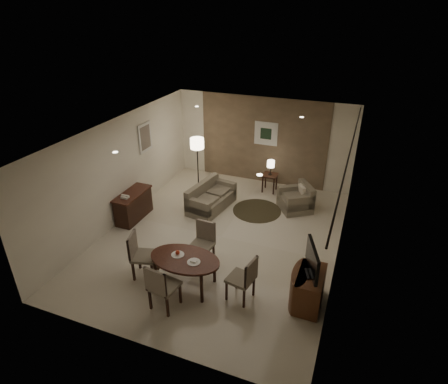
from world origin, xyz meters
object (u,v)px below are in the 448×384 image
at_px(sofa, 211,196).
at_px(tv_cabinet, 310,289).
at_px(chair_far, 201,245).
at_px(side_table, 270,183).
at_px(armchair, 296,198).
at_px(chair_left, 144,256).
at_px(floor_lamp, 198,164).
at_px(dining_table, 186,272).
at_px(chair_near, 164,285).
at_px(console_desk, 134,206).
at_px(chair_right, 241,278).

bearing_deg(sofa, tv_cabinet, -121.80).
xyz_separation_m(chair_far, side_table, (0.46, 3.99, -0.22)).
distance_m(sofa, armchair, 2.32).
bearing_deg(chair_left, tv_cabinet, -98.52).
height_order(tv_cabinet, chair_left, chair_left).
height_order(chair_left, floor_lamp, floor_lamp).
relative_size(dining_table, chair_near, 1.44).
bearing_deg(chair_left, floor_lamp, -5.65).
bearing_deg(chair_near, side_table, -88.11).
distance_m(chair_left, armchair, 4.58).
xyz_separation_m(sofa, side_table, (1.24, 1.60, -0.08)).
height_order(dining_table, floor_lamp, floor_lamp).
bearing_deg(chair_far, floor_lamp, 119.03).
relative_size(console_desk, floor_lamp, 0.75).
height_order(chair_near, side_table, chair_near).
bearing_deg(chair_right, tv_cabinet, 115.33).
distance_m(chair_near, floor_lamp, 5.10).
xyz_separation_m(console_desk, side_table, (2.94, 2.85, -0.10)).
height_order(console_desk, chair_far, chair_far).
bearing_deg(armchair, chair_right, -38.17).
bearing_deg(tv_cabinet, side_table, 114.09).
distance_m(dining_table, floor_lamp, 4.53).
relative_size(dining_table, floor_lamp, 0.90).
bearing_deg(floor_lamp, chair_near, -72.24).
distance_m(dining_table, armchair, 4.16).
height_order(tv_cabinet, armchair, armchair).
distance_m(tv_cabinet, chair_right, 1.32).
bearing_deg(dining_table, chair_far, 89.25).
relative_size(chair_right, armchair, 1.16).
xyz_separation_m(chair_right, armchair, (0.28, 3.84, -0.11)).
distance_m(dining_table, side_table, 4.77).
bearing_deg(dining_table, floor_lamp, 111.55).
xyz_separation_m(chair_left, sofa, (0.16, 3.16, -0.14)).
height_order(console_desk, side_table, console_desk).
height_order(chair_left, armchair, chair_left).
xyz_separation_m(chair_right, side_table, (-0.68, 4.68, -0.21)).
height_order(console_desk, floor_lamp, floor_lamp).
bearing_deg(dining_table, chair_near, -98.81).
bearing_deg(console_desk, sofa, 36.34).
xyz_separation_m(tv_cabinet, sofa, (-3.19, 2.75, 0.01)).
bearing_deg(chair_right, console_desk, -105.86).
distance_m(tv_cabinet, armchair, 3.65).
height_order(chair_right, floor_lamp, floor_lamp).
height_order(chair_near, chair_left, chair_near).
bearing_deg(chair_left, chair_near, -143.32).
bearing_deg(armchair, dining_table, -54.01).
distance_m(console_desk, side_table, 4.10).
distance_m(tv_cabinet, chair_left, 3.38).
bearing_deg(armchair, sofa, -104.80).
bearing_deg(chair_near, console_desk, -39.18).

